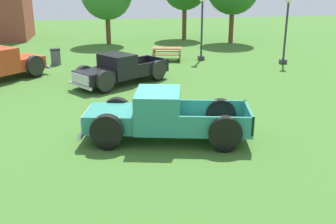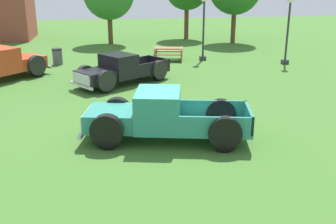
% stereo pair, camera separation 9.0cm
% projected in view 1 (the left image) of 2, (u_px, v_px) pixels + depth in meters
% --- Properties ---
extents(ground_plane, '(80.00, 80.00, 0.00)m').
position_uv_depth(ground_plane, '(161.00, 134.00, 12.78)').
color(ground_plane, '#3D6B28').
extents(pickup_truck_foreground, '(5.37, 2.91, 1.56)m').
position_uv_depth(pickup_truck_foreground, '(156.00, 117.00, 12.17)').
color(pickup_truck_foreground, '#2D8475').
rests_on(pickup_truck_foreground, ground_plane).
extents(pickup_truck_behind_left, '(4.86, 4.10, 1.46)m').
position_uv_depth(pickup_truck_behind_left, '(117.00, 70.00, 18.60)').
color(pickup_truck_behind_left, black).
rests_on(pickup_truck_behind_left, ground_plane).
extents(lamp_post_near, '(0.36, 0.36, 3.96)m').
position_uv_depth(lamp_post_near, '(286.00, 28.00, 22.85)').
color(lamp_post_near, '#2D2D33').
rests_on(lamp_post_near, ground_plane).
extents(lamp_post_far, '(0.36, 0.36, 3.96)m').
position_uv_depth(lamp_post_far, '(202.00, 26.00, 23.92)').
color(lamp_post_far, '#2D2D33').
rests_on(lamp_post_far, ground_plane).
extents(picnic_table, '(2.06, 1.82, 0.78)m').
position_uv_depth(picnic_table, '(167.00, 52.00, 24.42)').
color(picnic_table, olive).
rests_on(picnic_table, ground_plane).
extents(trash_can, '(0.59, 0.59, 0.95)m').
position_uv_depth(trash_can, '(56.00, 57.00, 23.08)').
color(trash_can, '#4C4C51').
rests_on(trash_can, ground_plane).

